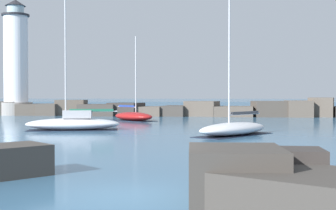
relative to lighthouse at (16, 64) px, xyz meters
name	(u,v)px	position (x,y,z in m)	size (l,w,h in m)	color
ground_plane	(127,196)	(26.26, -49.94, -7.18)	(600.00, 600.00, 0.00)	#3D6B8E
open_sea_beyond	(212,105)	(26.26, 59.94, -7.17)	(400.00, 116.00, 0.01)	#2D5B7F
breakwater_jetty	(227,109)	(29.61, -0.01, -6.26)	(63.74, 7.15, 2.50)	#423D38
lighthouse	(16,64)	(0.00, 0.00, 0.00)	(4.49, 4.49, 16.25)	gray
foreground_rocks	(119,170)	(25.83, -49.14, -6.56)	(16.55, 8.09, 1.47)	#383330
sailboat_moored_0	(234,128)	(29.76, -29.45, -6.69)	(6.19, 7.25, 9.58)	white
sailboat_moored_3	(133,116)	(19.15, -12.12, -6.66)	(5.95, 5.51, 9.28)	maroon
sailboat_moored_5	(73,123)	(16.88, -26.09, -6.58)	(7.96, 4.08, 10.83)	white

